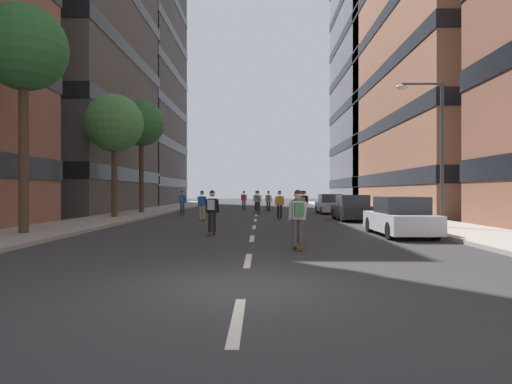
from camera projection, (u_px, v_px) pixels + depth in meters
name	position (u px, v px, depth m)	size (l,w,h in m)	color
ground_plane	(256.00, 215.00, 31.68)	(143.25, 143.25, 0.00)	#333335
sidewalk_left	(147.00, 212.00, 34.76)	(3.74, 65.66, 0.14)	#9E9991
sidewalk_right	(366.00, 212.00, 34.57)	(3.74, 65.66, 0.14)	#9E9991
lane_markings	(257.00, 214.00, 33.30)	(0.16, 57.20, 0.01)	silver
building_left_mid	(46.00, 61.00, 37.22)	(15.19, 19.17, 25.81)	#4C4744
building_left_far	(116.00, 75.00, 55.30)	(15.19, 18.15, 33.11)	#4C4744
building_right_mid	(470.00, 23.00, 36.83)	(15.19, 23.22, 32.10)	#9E6B51
building_right_far	(401.00, 77.00, 54.91)	(15.19, 19.01, 32.47)	slate
parked_car_near	(400.00, 218.00, 16.76)	(1.82, 4.40, 1.52)	silver
parked_car_mid	(352.00, 209.00, 25.58)	(1.82, 4.40, 1.52)	black
parked_car_far	(330.00, 205.00, 33.64)	(1.82, 4.40, 1.52)	#B2B7BF
street_tree_near	(24.00, 50.00, 16.58)	(3.29, 3.29, 8.78)	#4C3823
street_tree_mid	(141.00, 124.00, 32.99)	(3.49, 3.49, 8.55)	#4C3823
street_tree_far	(114.00, 124.00, 26.88)	(3.58, 3.58, 7.63)	#4C3823
streetlamp_right	(434.00, 138.00, 19.28)	(2.13, 0.30, 6.50)	#3F3F44
skater_0	(298.00, 215.00, 12.88)	(0.55, 0.91, 1.78)	brown
skater_1	(182.00, 201.00, 31.99)	(0.55, 0.91, 1.78)	brown
skater_2	(212.00, 209.00, 17.19)	(0.56, 0.92, 1.78)	brown
skater_3	(268.00, 200.00, 36.09)	(0.55, 0.91, 1.78)	brown
skater_4	(244.00, 199.00, 40.52)	(0.54, 0.91, 1.78)	brown
skater_5	(257.00, 200.00, 37.53)	(0.55, 0.92, 1.78)	brown
skater_6	(299.00, 212.00, 15.17)	(0.57, 0.92, 1.78)	brown
skater_7	(280.00, 203.00, 26.76)	(0.54, 0.91, 1.78)	brown
skater_8	(303.00, 203.00, 27.13)	(0.56, 0.92, 1.78)	brown
skater_9	(300.00, 206.00, 21.91)	(0.57, 0.92, 1.78)	brown
skater_10	(258.00, 200.00, 34.00)	(0.54, 0.91, 1.78)	brown
skater_11	(202.00, 204.00, 25.27)	(0.56, 0.92, 1.78)	brown
skater_12	(305.00, 202.00, 30.91)	(0.56, 0.92, 1.78)	brown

